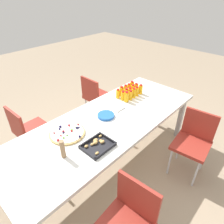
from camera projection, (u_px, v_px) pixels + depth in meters
The scene contains 26 objects.
ground_plane at pixel (108, 164), 2.70m from camera, with size 12.00×12.00×0.00m, color gray.
party_table at pixel (107, 124), 2.33m from camera, with size 2.54×0.94×0.73m.
chair_far_left at pixel (194, 139), 2.37m from camera, with size 0.44×0.44×0.83m.
chair_near_left at pixel (96, 95), 3.28m from camera, with size 0.40×0.40×0.83m.
chair_far_right at pixel (128, 219), 1.58m from camera, with size 0.43×0.43×0.83m.
chair_near_right at pixel (28, 129), 2.53m from camera, with size 0.41×0.41×0.83m.
juice_bottle_0 at pixel (132, 86), 2.89m from camera, with size 0.06×0.06×0.15m.
juice_bottle_1 at pixel (129, 88), 2.85m from camera, with size 0.06×0.06×0.14m.
juice_bottle_2 at pixel (125, 90), 2.80m from camera, with size 0.05×0.05×0.15m.
juice_bottle_3 at pixel (122, 92), 2.75m from camera, with size 0.06×0.06×0.15m.
juice_bottle_4 at pixel (118, 94), 2.71m from camera, with size 0.05×0.05×0.13m.
juice_bottle_5 at pixel (136, 88), 2.85m from camera, with size 0.06×0.06×0.14m.
juice_bottle_6 at pixel (133, 90), 2.80m from camera, with size 0.06×0.06×0.14m.
juice_bottle_7 at pixel (130, 92), 2.75m from camera, with size 0.06×0.06×0.13m.
juice_bottle_8 at pixel (126, 93), 2.71m from camera, with size 0.06×0.06×0.14m.
juice_bottle_9 at pixel (123, 96), 2.67m from camera, with size 0.06×0.06×0.13m.
juice_bottle_10 at pixel (140, 89), 2.81m from camera, with size 0.06×0.06×0.14m.
juice_bottle_11 at pixel (137, 91), 2.76m from camera, with size 0.06×0.06×0.14m.
juice_bottle_12 at pixel (134, 93), 2.71m from camera, with size 0.06×0.06×0.14m.
juice_bottle_13 at pixel (130, 95), 2.67m from camera, with size 0.06×0.06×0.14m.
juice_bottle_14 at pixel (127, 97), 2.62m from camera, with size 0.06×0.06×0.15m.
fruit_pizza at pixel (67, 133), 2.09m from camera, with size 0.38×0.38×0.05m.
snack_tray at pixel (98, 145), 1.93m from camera, with size 0.29×0.24×0.04m.
plate_stack at pixel (106, 116), 2.35m from camera, with size 0.20×0.20×0.03m.
napkin_stack at pixel (117, 108), 2.52m from camera, with size 0.15×0.15×0.02m, color white.
cardboard_tube at pixel (63, 149), 1.77m from camera, with size 0.04×0.04×0.19m, color #9E7A56.
Camera 1 is at (1.32, 1.31, 2.08)m, focal length 31.79 mm.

